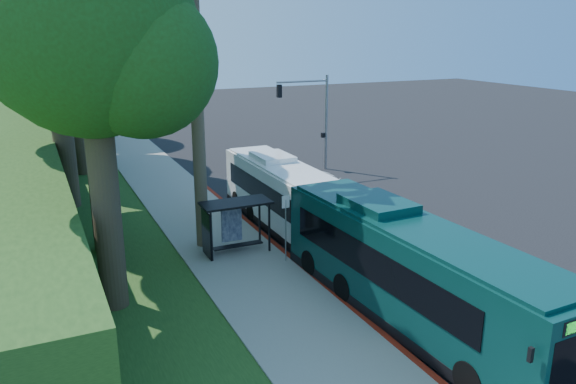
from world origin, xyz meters
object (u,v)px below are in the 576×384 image
bus_shelter (230,217)px  pickup (323,186)px  white_bus (287,196)px  teal_bus (410,269)px

bus_shelter → pickup: bearing=36.9°
white_bus → bus_shelter: bearing=-152.2°
pickup → bus_shelter: bearing=-145.3°
white_bus → pickup: white_bus is taller
white_bus → teal_bus: size_ratio=0.91×
white_bus → pickup: size_ratio=2.31×
teal_bus → pickup: bearing=70.9°
bus_shelter → white_bus: (3.84, 2.01, -0.03)m
bus_shelter → white_bus: size_ratio=0.26×
teal_bus → pickup: 15.57m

